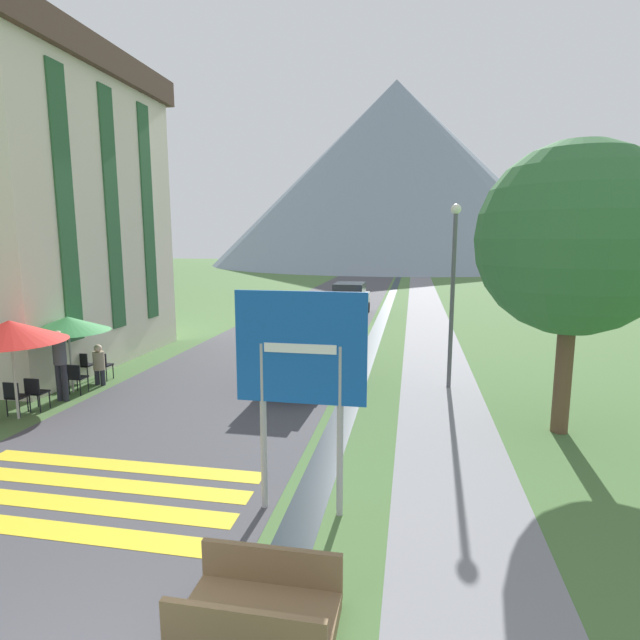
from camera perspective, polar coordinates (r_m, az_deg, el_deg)
name	(u,v)px	position (r m, az deg, el deg)	size (l,w,h in m)	color
ground_plane	(352,329)	(23.56, 3.67, -1.09)	(160.00, 160.00, 0.00)	#476B38
road	(333,302)	(33.69, 1.49, 2.05)	(6.40, 60.00, 0.01)	#424247
footpath	(425,304)	(33.29, 11.92, 1.77)	(2.20, 60.00, 0.01)	slate
drainage_channel	(388,303)	(33.32, 7.79, 1.88)	(0.60, 60.00, 0.00)	black
crosswalk_marking	(88,493)	(9.64, -25.01, -17.53)	(5.44, 2.54, 0.01)	yellow
mountain_distant	(395,174)	(87.61, 8.53, 16.15)	(60.74, 60.74, 29.84)	gray
hotel_building	(44,198)	(19.35, -29.05, 12.09)	(5.42, 8.65, 10.25)	beige
road_sign	(301,368)	(7.48, -2.23, -5.48)	(1.99, 0.11, 3.46)	#9E9EA3
footbridge	(258,611)	(6.30, -7.06, -30.09)	(1.70, 1.10, 0.65)	brown
parked_car_near	(303,351)	(14.85, -1.96, -3.62)	(1.74, 4.23, 1.82)	navy
parked_car_far	(350,299)	(27.86, 3.43, 2.41)	(1.98, 4.09, 1.82)	#B2B2B7
cafe_chair_far_left	(84,364)	(16.62, -25.39, -4.53)	(0.40, 0.40, 0.85)	black
cafe_chair_middle	(76,376)	(15.24, -26.11, -5.77)	(0.40, 0.40, 0.85)	black
cafe_chair_near_left	(15,395)	(14.13, -31.51, -7.33)	(0.40, 0.40, 0.85)	black
cafe_chair_near_right	(35,391)	(14.26, -29.76, -7.04)	(0.40, 0.40, 0.85)	black
cafe_chair_far_right	(102,364)	(16.38, -23.61, -4.60)	(0.40, 0.40, 0.85)	black
cafe_umbrella_front_red	(10,331)	(13.55, -31.92, -1.09)	(2.46, 2.46, 2.36)	#B7B2A8
cafe_umbrella_middle_green	(68,324)	(15.22, -26.87, -0.42)	(2.20, 2.20, 2.13)	#B7B2A8
person_standing_terrace	(60,360)	(14.67, -27.58, -4.09)	(0.32, 0.32, 1.88)	#282833
person_seated_far	(99,363)	(15.87, -23.95, -4.48)	(0.32, 0.32, 1.21)	#282833
streetlamp	(453,281)	(14.39, 14.96, 4.33)	(0.28, 0.28, 5.16)	#515156
tree_by_path	(574,240)	(11.75, 27.04, 8.16)	(4.03, 4.03, 6.22)	brown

